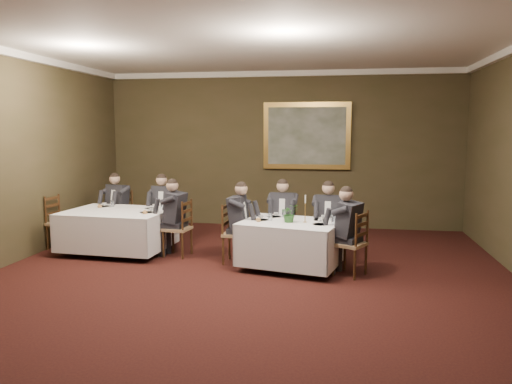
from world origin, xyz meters
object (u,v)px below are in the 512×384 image
(chair_main_endright, at_px, (350,257))
(diner_main_backright, at_px, (328,230))
(centerpiece, at_px, (290,213))
(painting, at_px, (307,136))
(table_second, at_px, (118,228))
(diner_sec_endright, at_px, (177,227))
(diner_main_backleft, at_px, (283,227))
(diner_sec_backright, at_px, (164,217))
(chair_main_backleft, at_px, (283,239))
(chair_main_backright, at_px, (328,243))
(diner_sec_backleft, at_px, (119,215))
(chair_sec_endleft, at_px, (62,234))
(table_main, at_px, (291,241))
(diner_main_endright, at_px, (350,242))
(chair_sec_backright, at_px, (165,228))
(chair_main_endleft, at_px, (236,246))
(chair_sec_backleft, at_px, (120,226))
(candlestick, at_px, (305,212))
(diner_main_endleft, at_px, (237,232))
(chair_sec_endright, at_px, (178,240))

(chair_main_endright, bearing_deg, diner_main_backright, 50.53)
(centerpiece, xyz_separation_m, painting, (0.02, 3.52, 1.15))
(table_second, height_order, diner_sec_endright, diner_sec_endright)
(diner_main_backleft, relative_size, diner_sec_backright, 1.00)
(chair_main_backleft, xyz_separation_m, diner_main_backright, (0.79, -0.19, 0.23))
(chair_main_backright, xyz_separation_m, centerpiece, (-0.59, -0.72, 0.63))
(diner_sec_backleft, relative_size, chair_sec_endleft, 1.35)
(diner_sec_endright, bearing_deg, table_main, -96.21)
(chair_sec_endleft, bearing_deg, diner_main_backleft, 99.56)
(diner_main_backleft, bearing_deg, chair_main_backright, 168.13)
(diner_main_endright, bearing_deg, table_main, 104.86)
(diner_main_backleft, bearing_deg, chair_sec_endleft, 3.25)
(chair_main_backleft, bearing_deg, table_main, 105.01)
(diner_sec_backleft, height_order, chair_sec_backright, diner_sec_backleft)
(chair_main_endleft, bearing_deg, diner_main_backleft, 134.31)
(chair_main_endleft, bearing_deg, chair_sec_endleft, -93.89)
(table_second, height_order, chair_sec_backleft, chair_sec_backleft)
(chair_main_backright, relative_size, diner_main_endright, 0.74)
(painting, bearing_deg, candlestick, -86.29)
(table_main, height_order, centerpiece, centerpiece)
(diner_sec_backright, bearing_deg, chair_main_backleft, 170.20)
(chair_main_backright, xyz_separation_m, chair_main_endright, (0.36, -0.89, 0.00))
(diner_main_endleft, relative_size, chair_sec_backleft, 1.35)
(diner_main_backright, xyz_separation_m, chair_sec_backleft, (-4.18, 0.87, -0.23))
(chair_sec_endleft, bearing_deg, chair_sec_backright, 122.51)
(chair_main_endleft, xyz_separation_m, chair_sec_endright, (-1.10, 0.26, 0.00))
(table_main, distance_m, chair_sec_backleft, 3.92)
(chair_main_endleft, xyz_separation_m, painting, (0.93, 3.25, 1.79))
(diner_main_endleft, xyz_separation_m, chair_sec_endleft, (-3.42, 0.42, -0.23))
(chair_main_backright, xyz_separation_m, chair_sec_endright, (-2.60, -0.19, 0.00))
(diner_sec_backleft, xyz_separation_m, chair_sec_endleft, (-0.73, -0.88, -0.23))
(chair_main_endleft, distance_m, centerpiece, 1.15)
(chair_sec_endleft, bearing_deg, painting, 129.79)
(diner_main_backleft, xyz_separation_m, painting, (0.22, 2.62, 1.56))
(painting, bearing_deg, diner_main_backright, -78.56)
(diner_sec_backleft, height_order, painting, painting)
(chair_sec_endright, relative_size, diner_sec_endright, 0.74)
(diner_sec_endright, bearing_deg, table_second, 93.13)
(chair_main_backright, distance_m, diner_main_backright, 0.23)
(diner_main_backright, xyz_separation_m, diner_sec_endright, (-2.61, -0.18, 0.00))
(chair_sec_backleft, relative_size, diner_sec_backleft, 0.74)
(chair_main_backleft, distance_m, chair_sec_endright, 1.85)
(diner_sec_backright, bearing_deg, painting, -138.45)
(chair_main_backleft, relative_size, chair_sec_endright, 1.00)
(chair_main_endright, bearing_deg, diner_main_endleft, 104.77)
(chair_main_backright, distance_m, chair_sec_endleft, 4.91)
(diner_main_endleft, bearing_deg, diner_sec_endright, -100.17)
(chair_main_backleft, xyz_separation_m, candlestick, (0.45, -0.87, 0.64))
(chair_main_backleft, bearing_deg, table_second, 6.09)
(candlestick, bearing_deg, diner_main_backright, 63.16)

